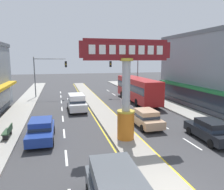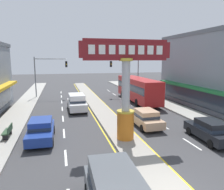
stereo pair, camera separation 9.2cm
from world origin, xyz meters
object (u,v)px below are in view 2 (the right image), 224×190
sedan_far_left_oncoming (210,130)px  suv_kerb_right (77,102)px  traffic_light_right_side (128,69)px  district_sign (126,91)px  sedan_near_left_lane (41,130)px  street_bench (8,131)px  bus_near_right_lane (138,88)px  traffic_light_left_side (47,70)px  sedan_mid_left_lane (146,118)px

sedan_far_left_oncoming → suv_kerb_right: 14.51m
sedan_far_left_oncoming → traffic_light_right_side: bearing=89.2°
district_sign → traffic_light_right_side: (6.28, 18.84, 0.59)m
sedan_near_left_lane → street_bench: 2.49m
sedan_near_left_lane → suv_kerb_right: bearing=68.9°
traffic_light_right_side → street_bench: bearing=-131.5°
sedan_far_left_oncoming → street_bench: bearing=165.2°
sedan_far_left_oncoming → sedan_near_left_lane: bearing=165.6°
district_sign → suv_kerb_right: bearing=104.9°
traffic_light_right_side → bus_near_right_lane: traffic_light_right_side is taller
sedan_near_left_lane → traffic_light_right_side: bearing=54.6°
sedan_near_left_lane → street_bench: sedan_near_left_lane is taller
sedan_near_left_lane → street_bench: size_ratio=2.70×
sedan_near_left_lane → sedan_far_left_oncoming: size_ratio=0.99×
traffic_light_left_side → street_bench: size_ratio=3.87×
suv_kerb_right → street_bench: (-5.68, -7.83, -0.34)m
suv_kerb_right → sedan_far_left_oncoming: bearing=-53.3°
sedan_far_left_oncoming → street_bench: size_ratio=2.74×
district_sign → traffic_light_right_side: district_sign is taller
bus_near_right_lane → sedan_far_left_oncoming: bus_near_right_lane is taller
sedan_mid_left_lane → suv_kerb_right: (-5.38, 7.42, 0.20)m
traffic_light_left_side → sedan_near_left_lane: bearing=-89.1°
district_sign → sedan_near_left_lane: district_sign is taller
sedan_far_left_oncoming → traffic_light_left_side: bearing=120.1°
bus_near_right_lane → sedan_far_left_oncoming: bearing=-90.0°
bus_near_right_lane → suv_kerb_right: 9.38m
traffic_light_right_side → suv_kerb_right: traffic_light_right_side is taller
traffic_light_right_side → sedan_far_left_oncoming: (-0.29, -20.37, -3.46)m
district_sign → traffic_light_left_side: size_ratio=1.14×
district_sign → street_bench: size_ratio=4.43×
traffic_light_left_side → sedan_near_left_lane: size_ratio=1.44×
bus_near_right_lane → sedan_near_left_lane: size_ratio=2.59×
traffic_light_right_side → sedan_far_left_oncoming: 20.66m
traffic_light_right_side → sedan_near_left_lane: bearing=-125.4°
bus_near_right_lane → street_bench: bearing=-141.9°
suv_kerb_right → traffic_light_right_side: bearing=44.3°
traffic_light_right_side → sedan_mid_left_lane: traffic_light_right_side is taller
traffic_light_left_side → district_sign: bearing=-72.3°
traffic_light_right_side → sedan_near_left_lane: size_ratio=1.44×
traffic_light_left_side → suv_kerb_right: (3.58, -9.52, -3.26)m
district_sign → sedan_mid_left_lane: 4.76m
traffic_light_right_side → sedan_near_left_lane: traffic_light_right_side is taller
traffic_light_left_side → street_bench: traffic_light_left_side is taller
bus_near_right_lane → sedan_mid_left_lane: 11.39m
sedan_mid_left_lane → district_sign: bearing=-135.2°
bus_near_right_lane → sedan_far_left_oncoming: size_ratio=2.56×
district_sign → traffic_light_left_side: bearing=107.7°
sedan_near_left_lane → traffic_light_left_side: bearing=90.9°
sedan_near_left_lane → sedan_mid_left_lane: size_ratio=1.00×
bus_near_right_lane → sedan_near_left_lane: 16.97m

